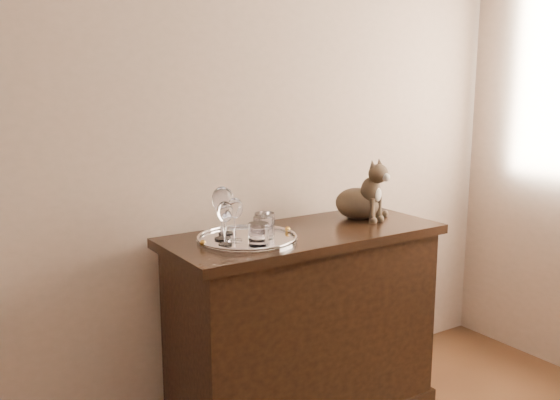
% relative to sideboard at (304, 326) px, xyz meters
% --- Properties ---
extents(wall_back, '(4.00, 0.10, 2.70)m').
position_rel_sideboard_xyz_m(wall_back, '(-0.60, 0.31, 0.93)').
color(wall_back, tan).
rests_on(wall_back, ground).
extents(sideboard, '(1.20, 0.50, 0.85)m').
position_rel_sideboard_xyz_m(sideboard, '(0.00, 0.00, 0.00)').
color(sideboard, black).
rests_on(sideboard, ground).
extents(tray, '(0.40, 0.40, 0.01)m').
position_rel_sideboard_xyz_m(tray, '(-0.28, 0.00, 0.43)').
color(tray, silver).
rests_on(tray, sideboard).
extents(wine_glass_a, '(0.08, 0.08, 0.21)m').
position_rel_sideboard_xyz_m(wine_glass_a, '(-0.37, 0.04, 0.54)').
color(wine_glass_a, silver).
rests_on(wine_glass_a, tray).
extents(wine_glass_b, '(0.07, 0.07, 0.19)m').
position_rel_sideboard_xyz_m(wine_glass_b, '(-0.31, 0.11, 0.53)').
color(wine_glass_b, white).
rests_on(wine_glass_b, tray).
extents(wine_glass_c, '(0.06, 0.06, 0.17)m').
position_rel_sideboard_xyz_m(wine_glass_c, '(-0.40, -0.04, 0.52)').
color(wine_glass_c, silver).
rests_on(wine_glass_c, tray).
extents(wine_glass_d, '(0.07, 0.07, 0.17)m').
position_rel_sideboard_xyz_m(wine_glass_d, '(-0.34, -0.00, 0.52)').
color(wine_glass_d, white).
rests_on(wine_glass_d, tray).
extents(tumbler_a, '(0.08, 0.08, 0.09)m').
position_rel_sideboard_xyz_m(tumbler_a, '(-0.23, -0.04, 0.48)').
color(tumbler_a, silver).
rests_on(tumbler_a, tray).
extents(tumbler_b, '(0.08, 0.08, 0.09)m').
position_rel_sideboard_xyz_m(tumbler_b, '(-0.30, -0.11, 0.48)').
color(tumbler_b, white).
rests_on(tumbler_b, tray).
extents(tumbler_c, '(0.08, 0.08, 0.09)m').
position_rel_sideboard_xyz_m(tumbler_c, '(-0.19, 0.01, 0.48)').
color(tumbler_c, white).
rests_on(tumbler_c, tray).
extents(cat, '(0.33, 0.32, 0.28)m').
position_rel_sideboard_xyz_m(cat, '(0.34, 0.06, 0.57)').
color(cat, '#4F3D2F').
rests_on(cat, sideboard).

